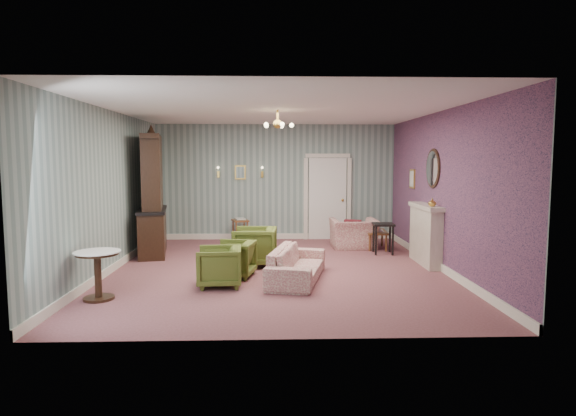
{
  "coord_description": "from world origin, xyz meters",
  "views": [
    {
      "loc": [
        -0.1,
        -8.79,
        2.01
      ],
      "look_at": [
        0.2,
        0.4,
        1.1
      ],
      "focal_mm": 30.3,
      "sensor_mm": 36.0,
      "label": 1
    }
  ],
  "objects_px": {
    "dresser": "(152,192)",
    "sofa_chintz": "(297,258)",
    "olive_chair_b": "(233,257)",
    "pedestal_table": "(98,275)",
    "olive_chair_a": "(219,265)",
    "wingback_chair": "(354,229)",
    "fireplace": "(425,234)",
    "side_table_black": "(383,239)",
    "olive_chair_c": "(255,245)",
    "coffee_table": "(376,240)"
  },
  "relations": [
    {
      "from": "dresser",
      "to": "coffee_table",
      "type": "bearing_deg",
      "value": -4.73
    },
    {
      "from": "olive_chair_b",
      "to": "dresser",
      "type": "relative_size",
      "value": 0.26
    },
    {
      "from": "side_table_black",
      "to": "coffee_table",
      "type": "bearing_deg",
      "value": 90.8
    },
    {
      "from": "olive_chair_c",
      "to": "pedestal_table",
      "type": "height_order",
      "value": "olive_chair_c"
    },
    {
      "from": "olive_chair_a",
      "to": "side_table_black",
      "type": "xyz_separation_m",
      "value": [
        3.22,
        2.57,
        -0.02
      ]
    },
    {
      "from": "olive_chair_a",
      "to": "pedestal_table",
      "type": "xyz_separation_m",
      "value": [
        -1.67,
        -0.7,
        0.01
      ]
    },
    {
      "from": "olive_chair_a",
      "to": "olive_chair_b",
      "type": "relative_size",
      "value": 1.02
    },
    {
      "from": "coffee_table",
      "to": "pedestal_table",
      "type": "bearing_deg",
      "value": -141.34
    },
    {
      "from": "olive_chair_c",
      "to": "coffee_table",
      "type": "distance_m",
      "value": 3.2
    },
    {
      "from": "olive_chair_b",
      "to": "wingback_chair",
      "type": "relative_size",
      "value": 0.67
    },
    {
      "from": "wingback_chair",
      "to": "coffee_table",
      "type": "height_order",
      "value": "wingback_chair"
    },
    {
      "from": "sofa_chintz",
      "to": "coffee_table",
      "type": "distance_m",
      "value": 3.45
    },
    {
      "from": "sofa_chintz",
      "to": "fireplace",
      "type": "distance_m",
      "value": 2.82
    },
    {
      "from": "olive_chair_a",
      "to": "olive_chair_b",
      "type": "distance_m",
      "value": 0.65
    },
    {
      "from": "dresser",
      "to": "sofa_chintz",
      "type": "bearing_deg",
      "value": -48.87
    },
    {
      "from": "fireplace",
      "to": "side_table_black",
      "type": "height_order",
      "value": "fireplace"
    },
    {
      "from": "coffee_table",
      "to": "pedestal_table",
      "type": "height_order",
      "value": "pedestal_table"
    },
    {
      "from": "olive_chair_c",
      "to": "olive_chair_b",
      "type": "bearing_deg",
      "value": -17.1
    },
    {
      "from": "olive_chair_b",
      "to": "olive_chair_c",
      "type": "bearing_deg",
      "value": 170.87
    },
    {
      "from": "olive_chair_c",
      "to": "wingback_chair",
      "type": "relative_size",
      "value": 0.79
    },
    {
      "from": "olive_chair_a",
      "to": "dresser",
      "type": "relative_size",
      "value": 0.26
    },
    {
      "from": "olive_chair_a",
      "to": "side_table_black",
      "type": "distance_m",
      "value": 4.12
    },
    {
      "from": "olive_chair_a",
      "to": "wingback_chair",
      "type": "relative_size",
      "value": 0.68
    },
    {
      "from": "olive_chair_b",
      "to": "pedestal_table",
      "type": "xyz_separation_m",
      "value": [
        -1.84,
        -1.32,
        0.01
      ]
    },
    {
      "from": "olive_chair_a",
      "to": "wingback_chair",
      "type": "height_order",
      "value": "wingback_chair"
    },
    {
      "from": "olive_chair_a",
      "to": "sofa_chintz",
      "type": "relative_size",
      "value": 0.38
    },
    {
      "from": "side_table_black",
      "to": "pedestal_table",
      "type": "relative_size",
      "value": 0.93
    },
    {
      "from": "dresser",
      "to": "fireplace",
      "type": "bearing_deg",
      "value": -22.46
    },
    {
      "from": "wingback_chair",
      "to": "olive_chair_b",
      "type": "bearing_deg",
      "value": 44.78
    },
    {
      "from": "olive_chair_a",
      "to": "olive_chair_c",
      "type": "relative_size",
      "value": 0.86
    },
    {
      "from": "fireplace",
      "to": "wingback_chair",
      "type": "bearing_deg",
      "value": 122.11
    },
    {
      "from": "olive_chair_a",
      "to": "coffee_table",
      "type": "relative_size",
      "value": 0.87
    },
    {
      "from": "olive_chair_c",
      "to": "fireplace",
      "type": "bearing_deg",
      "value": 94.09
    },
    {
      "from": "fireplace",
      "to": "pedestal_table",
      "type": "xyz_separation_m",
      "value": [
        -5.47,
        -2.24,
        -0.22
      ]
    },
    {
      "from": "olive_chair_b",
      "to": "dresser",
      "type": "bearing_deg",
      "value": -126.46
    },
    {
      "from": "olive_chair_c",
      "to": "side_table_black",
      "type": "relative_size",
      "value": 1.22
    },
    {
      "from": "olive_chair_b",
      "to": "coffee_table",
      "type": "distance_m",
      "value": 3.99
    },
    {
      "from": "sofa_chintz",
      "to": "wingback_chair",
      "type": "bearing_deg",
      "value": -13.51
    },
    {
      "from": "olive_chair_a",
      "to": "wingback_chair",
      "type": "bearing_deg",
      "value": 137.27
    },
    {
      "from": "fireplace",
      "to": "pedestal_table",
      "type": "height_order",
      "value": "fireplace"
    },
    {
      "from": "sofa_chintz",
      "to": "wingback_chair",
      "type": "xyz_separation_m",
      "value": [
        1.45,
        2.93,
        0.08
      ]
    },
    {
      "from": "fireplace",
      "to": "pedestal_table",
      "type": "distance_m",
      "value": 5.92
    },
    {
      "from": "olive_chair_c",
      "to": "dresser",
      "type": "bearing_deg",
      "value": -114.85
    },
    {
      "from": "olive_chair_c",
      "to": "fireplace",
      "type": "relative_size",
      "value": 0.58
    },
    {
      "from": "sofa_chintz",
      "to": "dresser",
      "type": "bearing_deg",
      "value": 64.64
    },
    {
      "from": "dresser",
      "to": "coffee_table",
      "type": "xyz_separation_m",
      "value": [
        4.91,
        0.51,
        -1.14
      ]
    },
    {
      "from": "olive_chair_b",
      "to": "sofa_chintz",
      "type": "xyz_separation_m",
      "value": [
        1.09,
        -0.26,
        0.02
      ]
    },
    {
      "from": "wingback_chair",
      "to": "fireplace",
      "type": "distance_m",
      "value": 2.06
    },
    {
      "from": "sofa_chintz",
      "to": "olive_chair_c",
      "type": "bearing_deg",
      "value": 46.21
    },
    {
      "from": "side_table_black",
      "to": "dresser",
      "type": "bearing_deg",
      "value": 178.47
    }
  ]
}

